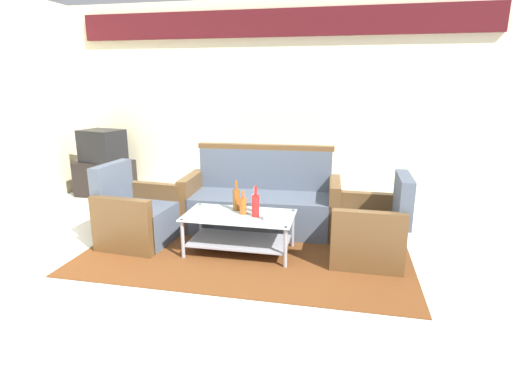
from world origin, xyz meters
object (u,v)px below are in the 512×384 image
(armchair_left, at_px, (137,217))
(bottle_orange, at_px, (243,206))
(television, at_px, (102,146))
(armchair_right, at_px, (370,231))
(bottle_brown, at_px, (236,199))
(bottle_clear, at_px, (255,202))
(tv_stand, at_px, (105,178))
(bottle_red, at_px, (256,205))
(coffee_table, at_px, (239,228))
(cup, at_px, (267,215))
(couch, at_px, (261,203))

(armchair_left, relative_size, bottle_orange, 3.50)
(bottle_orange, xyz_separation_m, television, (-2.61, 1.71, 0.26))
(armchair_right, height_order, bottle_brown, armchair_right)
(armchair_left, xyz_separation_m, bottle_clear, (1.29, 0.08, 0.22))
(armchair_right, xyz_separation_m, tv_stand, (-3.86, 1.60, -0.03))
(television, bearing_deg, bottle_orange, 161.17)
(bottle_red, relative_size, tv_stand, 0.39)
(bottle_red, bearing_deg, armchair_left, 177.15)
(coffee_table, height_order, bottle_brown, bottle_brown)
(tv_stand, bearing_deg, bottle_clear, -30.63)
(bottle_orange, xyz_separation_m, bottle_brown, (-0.10, 0.12, 0.03))
(armchair_right, xyz_separation_m, bottle_brown, (-1.36, 0.01, 0.24))
(armchair_left, xyz_separation_m, armchair_right, (2.45, 0.08, 0.00))
(bottle_brown, relative_size, television, 0.45)
(bottle_clear, xyz_separation_m, bottle_orange, (-0.09, -0.11, -0.01))
(armchair_right, relative_size, coffee_table, 0.77)
(bottle_orange, bearing_deg, tv_stand, 146.82)
(bottle_clear, bearing_deg, coffee_table, -135.86)
(coffee_table, bearing_deg, armchair_left, 177.71)
(coffee_table, bearing_deg, bottle_red, -6.56)
(bottle_red, height_order, tv_stand, bottle_red)
(armchair_right, distance_m, bottle_brown, 1.38)
(coffee_table, height_order, television, television)
(armchair_right, height_order, bottle_clear, armchair_right)
(bottle_red, relative_size, cup, 3.11)
(couch, height_order, cup, couch)
(bottle_brown, bearing_deg, tv_stand, 147.63)
(television, bearing_deg, couch, 174.21)
(bottle_red, bearing_deg, tv_stand, 147.52)
(couch, bearing_deg, bottle_red, 94.75)
(couch, xyz_separation_m, cup, (0.23, -0.86, 0.14))
(bottle_clear, relative_size, television, 0.38)
(cup, bearing_deg, couch, 105.16)
(couch, xyz_separation_m, television, (-2.64, 0.97, 0.44))
(bottle_clear, xyz_separation_m, bottle_brown, (-0.20, 0.01, 0.02))
(armchair_left, xyz_separation_m, bottle_red, (1.33, -0.07, 0.24))
(armchair_left, bearing_deg, bottle_orange, 93.13)
(armchair_left, relative_size, coffee_table, 0.77)
(couch, height_order, bottle_clear, couch)
(bottle_red, bearing_deg, bottle_brown, 146.41)
(couch, xyz_separation_m, coffee_table, (-0.07, -0.76, -0.04))
(bottle_brown, bearing_deg, coffee_table, -64.68)
(coffee_table, relative_size, bottle_orange, 4.53)
(couch, xyz_separation_m, tv_stand, (-2.64, 0.97, -0.06))
(bottle_orange, bearing_deg, armchair_right, 4.80)
(couch, distance_m, television, 2.85)
(cup, bearing_deg, coffee_table, 161.02)
(coffee_table, relative_size, television, 1.59)
(coffee_table, xyz_separation_m, bottle_red, (0.17, -0.02, 0.26))
(armchair_left, relative_size, bottle_brown, 2.71)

